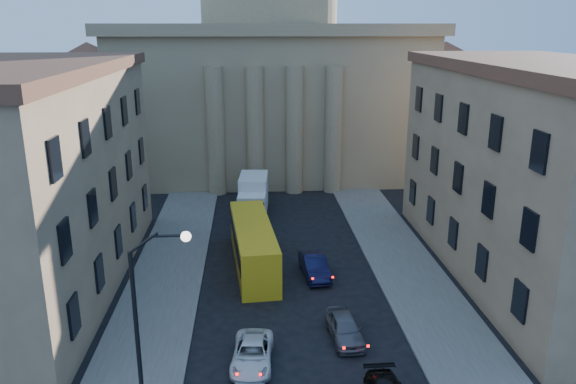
% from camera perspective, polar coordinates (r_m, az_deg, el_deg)
% --- Properties ---
extents(sidewalk_left, '(5.00, 60.00, 0.15)m').
position_cam_1_polar(sidewalk_left, '(36.30, -13.22, -11.43)').
color(sidewalk_left, '#585651').
rests_on(sidewalk_left, ground).
extents(sidewalk_right, '(5.00, 60.00, 0.15)m').
position_cam_1_polar(sidewalk_right, '(37.45, 13.86, -10.56)').
color(sidewalk_right, '#585651').
rests_on(sidewalk_right, ground).
extents(church, '(68.02, 28.76, 36.60)m').
position_cam_1_polar(church, '(69.30, -1.87, 12.49)').
color(church, '#8B7355').
rests_on(church, ground).
extents(building_left, '(11.60, 26.60, 14.70)m').
position_cam_1_polar(building_left, '(39.60, -25.26, 1.20)').
color(building_left, tan).
rests_on(building_left, ground).
extents(building_right, '(11.60, 26.60, 14.70)m').
position_cam_1_polar(building_right, '(41.68, 24.13, 2.04)').
color(building_right, tan).
rests_on(building_right, ground).
extents(street_lamp, '(2.62, 0.44, 8.83)m').
position_cam_1_polar(street_lamp, '(24.93, -14.06, -11.63)').
color(street_lamp, black).
rests_on(street_lamp, ground).
extents(car_left_mid, '(2.41, 4.58, 1.23)m').
position_cam_1_polar(car_left_mid, '(30.14, -3.64, -16.08)').
color(car_left_mid, silver).
rests_on(car_left_mid, ground).
extents(car_right_far, '(1.94, 4.21, 1.40)m').
position_cam_1_polar(car_right_far, '(32.28, 5.78, -13.55)').
color(car_right_far, '#56555A').
rests_on(car_right_far, ground).
extents(car_right_distant, '(1.98, 4.58, 1.47)m').
position_cam_1_polar(car_right_distant, '(39.47, 2.71, -7.54)').
color(car_right_distant, black).
rests_on(car_right_distant, ground).
extents(city_bus, '(3.57, 11.51, 3.19)m').
position_cam_1_polar(city_bus, '(40.72, -3.55, -5.27)').
color(city_bus, gold).
rests_on(city_bus, ground).
extents(box_truck, '(2.91, 6.48, 3.48)m').
position_cam_1_polar(box_truck, '(51.69, -3.56, -0.54)').
color(box_truck, silver).
rests_on(box_truck, ground).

